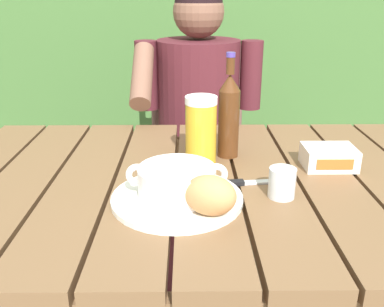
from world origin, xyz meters
The scene contains 12 objects.
dining_table centered at (0.00, 0.00, 0.65)m, with size 1.31×0.84×0.74m.
hedge_backdrop centered at (-0.08, 1.79, 0.87)m, with size 3.73×0.76×1.96m.
chair_near_diner centered at (0.00, 0.85, 0.48)m, with size 0.43×0.41×0.94m.
person_eating centered at (0.00, 0.66, 0.71)m, with size 0.48×0.47×1.20m.
serving_plate centered at (-0.07, -0.13, 0.75)m, with size 0.28×0.28×0.01m.
soup_bowl centered at (-0.07, -0.13, 0.79)m, with size 0.22×0.17×0.07m.
bread_roll centered at (0.00, -0.20, 0.79)m, with size 0.13×0.11×0.08m.
beer_glass centered at (-0.01, 0.09, 0.83)m, with size 0.08×0.08×0.18m.
beer_bottle centered at (0.07, 0.14, 0.86)m, with size 0.06×0.06×0.28m.
water_glass_small centered at (0.16, -0.11, 0.78)m, with size 0.06×0.06×0.07m.
butter_tub centered at (0.32, 0.06, 0.77)m, with size 0.13×0.10×0.05m.
table_knife centered at (0.08, -0.05, 0.75)m, with size 0.15×0.04×0.01m.
Camera 1 is at (-0.04, -0.94, 1.17)m, focal length 39.54 mm.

